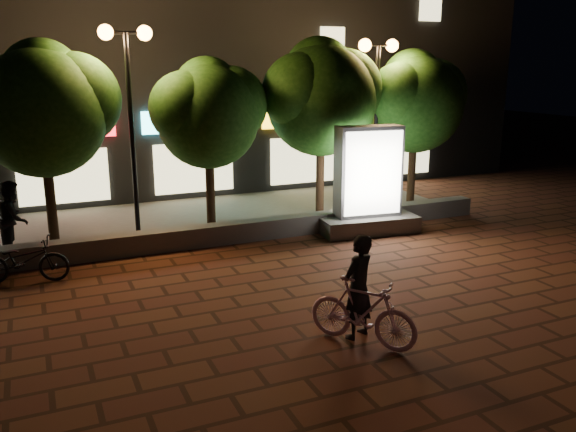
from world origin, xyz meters
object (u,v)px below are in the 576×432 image
tree_left (43,105)px  street_lamp_left (128,78)px  pedestrian (13,219)px  tree_far_right (416,98)px  tree_mid (209,109)px  tree_right (322,93)px  ad_kiosk (368,190)px  street_lamp_right (377,81)px  scooter_pink (363,312)px  rider (358,287)px  scooter_parked (23,260)px

tree_left → street_lamp_left: bearing=-7.7°
pedestrian → tree_far_right: bearing=-76.3°
tree_mid → street_lamp_left: (-2.05, -0.26, 0.81)m
tree_right → ad_kiosk: tree_right is taller
tree_left → street_lamp_right: 8.96m
tree_left → scooter_pink: (4.19, -7.64, -2.90)m
street_lamp_left → rider: bearing=-72.1°
tree_mid → rider: 7.74m
scooter_parked → tree_right: bearing=-58.0°
tree_far_right → scooter_parked: tree_far_right is taller
tree_right → scooter_parked: 8.96m
tree_left → tree_far_right: 10.50m
street_lamp_right → scooter_pink: street_lamp_right is taller
tree_right → pedestrian: 8.63m
tree_mid → tree_far_right: tree_far_right is taller
tree_left → street_lamp_left: size_ratio=0.94×
pedestrian → tree_mid: bearing=-71.6°
tree_left → street_lamp_right: size_ratio=0.98×
tree_left → rider: (4.25, -7.38, -2.57)m
tree_far_right → ad_kiosk: 4.08m
tree_mid → tree_right: size_ratio=0.89×
scooter_pink → rider: (0.06, 0.26, 0.33)m
street_lamp_left → rider: street_lamp_left is taller
tree_right → rider: (-3.06, -7.38, -2.69)m
tree_mid → ad_kiosk: tree_mid is taller
scooter_pink → tree_far_right: bearing=14.1°
tree_right → street_lamp_left: size_ratio=0.98×
tree_far_right → street_lamp_right: street_lamp_right is taller
rider → pedestrian: size_ratio=1.00×
tree_left → tree_right: tree_right is taller
street_lamp_right → ad_kiosk: bearing=-126.3°
tree_far_right → street_lamp_left: 8.58m
tree_mid → pedestrian: bearing=-171.7°
tree_left → ad_kiosk: 8.27m
tree_far_right → pedestrian: size_ratio=2.72×
scooter_pink → pedestrian: bearing=89.9°
tree_right → scooter_pink: 8.78m
tree_left → tree_mid: (4.00, -0.00, -0.23)m
pedestrian → tree_left: bearing=-41.3°
rider → pedestrian: bearing=-76.6°
tree_right → tree_far_right: (3.20, -0.00, -0.20)m
scooter_pink → tree_mid: bearing=55.1°
street_lamp_left → street_lamp_right: (7.00, 0.00, -0.13)m
street_lamp_right → rider: street_lamp_right is taller
tree_left → tree_far_right: tree_left is taller
pedestrian → street_lamp_right: bearing=-77.2°
ad_kiosk → tree_far_right: bearing=35.0°
tree_far_right → tree_left: bearing=180.0°
scooter_parked → rider: bearing=-119.6°
tree_right → ad_kiosk: size_ratio=1.79×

